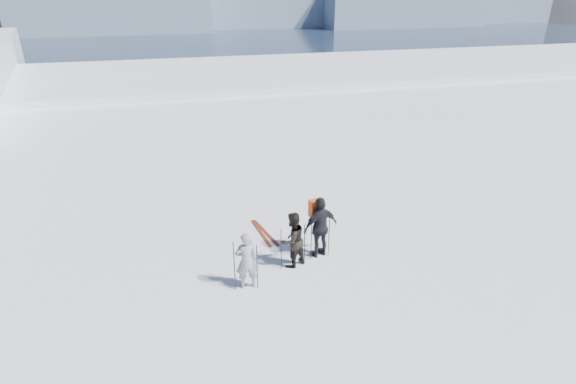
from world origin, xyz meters
name	(u,v)px	position (x,y,z in m)	size (l,w,h in m)	color
lake_basin	(232,150)	(0.00, 30.00, -6.50)	(820.00, 820.00, 71.62)	white
far_mountain_range	(194,3)	(29.60, 454.78, -7.19)	(770.00, 110.00, 53.00)	slate
skier_grey	(246,261)	(-3.74, 1.30, 0.76)	(0.55, 0.36, 1.52)	#9497A2
skier_dark	(292,240)	(-2.41, 1.93, 0.77)	(0.75, 0.58, 1.54)	black
skier_pack	(320,227)	(-1.55, 2.20, 0.88)	(1.03, 0.43, 1.75)	black
backpack	(317,186)	(-1.61, 2.44, 1.99)	(0.37, 0.21, 0.48)	#F34D16
ski_poles	(288,249)	(-2.58, 1.74, 0.64)	(2.74, 0.96, 1.36)	black
skis_loose	(263,233)	(-2.79, 3.78, 0.01)	(0.51, 1.70, 0.03)	black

